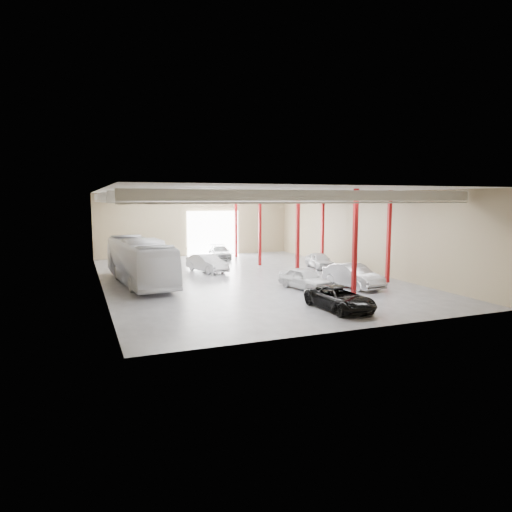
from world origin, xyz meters
TOP-DOWN VIEW (x-y plane):
  - depot_shell at (0.13, 0.48)m, footprint 22.12×32.12m
  - coach_bus at (-8.19, 0.64)m, footprint 3.91×12.49m
  - black_sedan at (1.40, -12.22)m, footprint 2.58×5.02m
  - car_row_a at (2.38, -6.00)m, footprint 2.80×4.68m
  - car_row_b at (-2.00, 4.01)m, footprint 2.94×4.97m
  - car_row_c at (1.62, 12.00)m, footprint 2.64×5.07m
  - car_right_near at (5.93, -6.70)m, footprint 2.39×5.30m
  - car_right_far at (8.30, 2.37)m, footprint 2.28×4.38m

SIDE VIEW (x-z plane):
  - black_sedan at x=1.40m, z-range 0.00..1.35m
  - car_row_c at x=1.62m, z-range 0.00..1.40m
  - car_right_far at x=8.30m, z-range 0.00..1.42m
  - car_row_a at x=2.38m, z-range 0.00..1.49m
  - car_row_b at x=-2.00m, z-range 0.00..1.55m
  - car_right_near at x=5.93m, z-range 0.00..1.69m
  - coach_bus at x=-8.19m, z-range 0.00..3.42m
  - depot_shell at x=0.13m, z-range 1.44..8.51m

